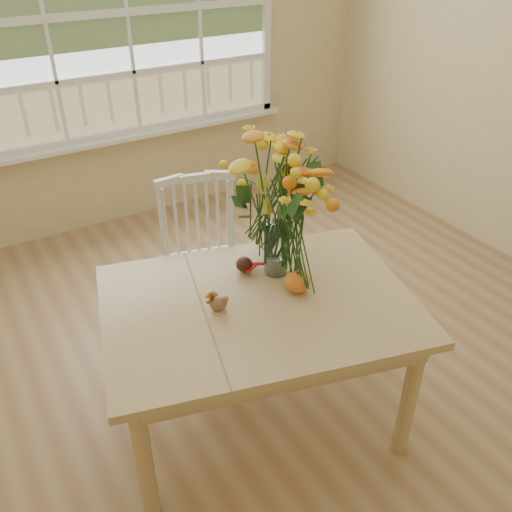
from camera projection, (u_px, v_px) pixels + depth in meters
floor at (303, 377)px, 2.94m from camera, size 4.00×4.50×0.01m
wall_back at (128, 42)px, 3.84m from camera, size 4.00×0.02×2.70m
window at (127, 15)px, 3.71m from camera, size 2.42×0.12×1.74m
dining_table at (258, 317)px, 2.39m from camera, size 1.53×1.25×0.71m
windsor_chair at (203, 253)px, 3.02m from camera, size 0.52×0.51×0.94m
flower_vase at (277, 201)px, 2.33m from camera, size 0.52×0.52×0.61m
pumpkin at (298, 283)px, 2.38m from camera, size 0.12×0.12×0.09m
turkey_figurine at (219, 304)px, 2.26m from camera, size 0.09×0.07×0.09m
dark_gourd at (244, 265)px, 2.51m from camera, size 0.13×0.08×0.07m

